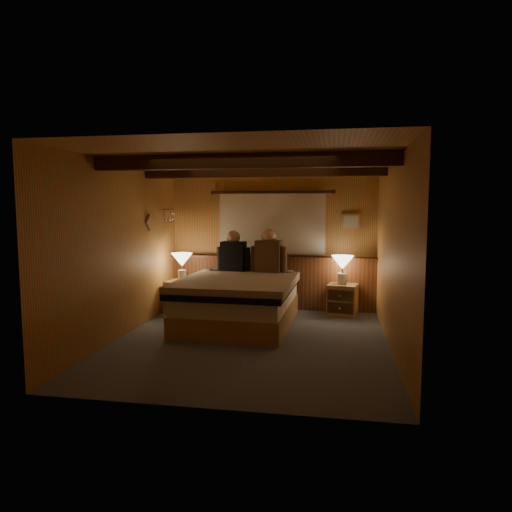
% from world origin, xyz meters
% --- Properties ---
extents(floor, '(4.20, 4.20, 0.00)m').
position_xyz_m(floor, '(0.00, 0.00, 0.00)').
color(floor, '#575D67').
rests_on(floor, ground).
extents(ceiling, '(4.20, 4.20, 0.00)m').
position_xyz_m(ceiling, '(0.00, 0.00, 2.40)').
color(ceiling, tan).
rests_on(ceiling, wall_back).
extents(wall_back, '(3.60, 0.00, 3.60)m').
position_xyz_m(wall_back, '(0.00, 2.10, 1.20)').
color(wall_back, '#D78E4D').
rests_on(wall_back, floor).
extents(wall_left, '(0.00, 4.20, 4.20)m').
position_xyz_m(wall_left, '(-1.80, 0.00, 1.20)').
color(wall_left, '#D78E4D').
rests_on(wall_left, floor).
extents(wall_right, '(0.00, 4.20, 4.20)m').
position_xyz_m(wall_right, '(1.80, 0.00, 1.20)').
color(wall_right, '#D78E4D').
rests_on(wall_right, floor).
extents(wall_front, '(3.60, 0.00, 3.60)m').
position_xyz_m(wall_front, '(0.00, -2.10, 1.20)').
color(wall_front, '#D78E4D').
rests_on(wall_front, floor).
extents(wainscot, '(3.60, 0.23, 0.94)m').
position_xyz_m(wainscot, '(0.00, 2.04, 0.49)').
color(wainscot, brown).
rests_on(wainscot, wall_back).
extents(curtain_window, '(2.18, 0.09, 1.11)m').
position_xyz_m(curtain_window, '(0.00, 2.03, 1.52)').
color(curtain_window, '#422410').
rests_on(curtain_window, wall_back).
extents(ceiling_beams, '(3.60, 1.65, 0.16)m').
position_xyz_m(ceiling_beams, '(0.00, 0.15, 2.31)').
color(ceiling_beams, '#422410').
rests_on(ceiling_beams, ceiling).
extents(coat_rail, '(0.05, 0.55, 0.24)m').
position_xyz_m(coat_rail, '(-1.72, 1.58, 1.67)').
color(coat_rail, silver).
rests_on(coat_rail, wall_left).
extents(framed_print, '(0.30, 0.04, 0.25)m').
position_xyz_m(framed_print, '(1.35, 2.08, 1.55)').
color(framed_print, tan).
rests_on(framed_print, wall_back).
extents(bed, '(1.73, 2.19, 0.73)m').
position_xyz_m(bed, '(-0.34, 0.81, 0.38)').
color(bed, '#B28B4C').
rests_on(bed, floor).
extents(nightstand_left, '(0.59, 0.55, 0.56)m').
position_xyz_m(nightstand_left, '(-1.43, 1.40, 0.28)').
color(nightstand_left, '#B28B4C').
rests_on(nightstand_left, floor).
extents(nightstand_right, '(0.54, 0.50, 0.51)m').
position_xyz_m(nightstand_right, '(1.23, 1.76, 0.26)').
color(nightstand_right, '#B28B4C').
rests_on(nightstand_right, floor).
extents(lamp_left, '(0.36, 0.36, 0.47)m').
position_xyz_m(lamp_left, '(-1.44, 1.43, 0.88)').
color(lamp_left, silver).
rests_on(lamp_left, nightstand_left).
extents(lamp_right, '(0.37, 0.37, 0.48)m').
position_xyz_m(lamp_right, '(1.22, 1.76, 0.85)').
color(lamp_right, silver).
rests_on(lamp_right, nightstand_right).
extents(person_left, '(0.58, 0.27, 0.71)m').
position_xyz_m(person_left, '(-0.59, 1.57, 1.01)').
color(person_left, black).
rests_on(person_left, bed).
extents(person_right, '(0.61, 0.29, 0.75)m').
position_xyz_m(person_right, '(0.02, 1.53, 1.02)').
color(person_right, '#48301C').
rests_on(person_right, bed).
extents(duffel_bag, '(0.59, 0.40, 0.39)m').
position_xyz_m(duffel_bag, '(-0.85, 1.06, 0.17)').
color(duffel_bag, black).
rests_on(duffel_bag, floor).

